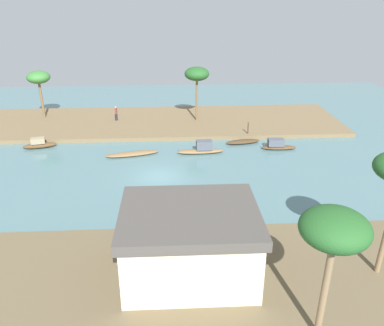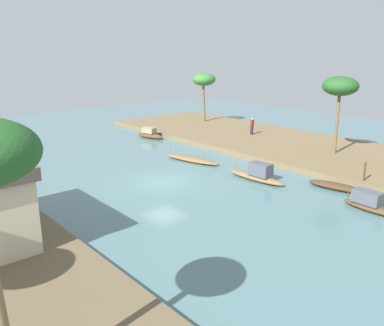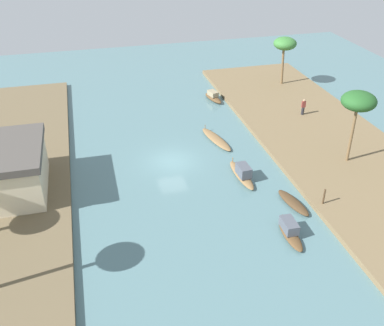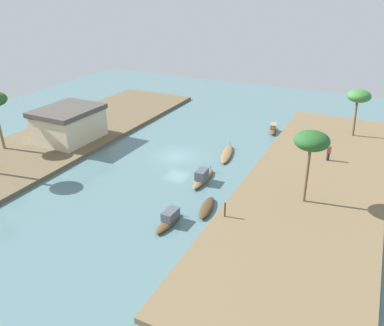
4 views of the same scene
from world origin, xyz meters
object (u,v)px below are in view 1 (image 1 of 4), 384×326
Objects in this scene: palm_tree_left_near at (197,74)px; sampan_foreground at (39,144)px; palm_tree_right_tall at (334,231)px; person_on_near_bank at (116,114)px; riverside_building at (190,242)px; sampan_with_red_awning at (132,154)px; sampan_midstream at (202,149)px; mooring_post at (248,128)px; palm_tree_left_far at (38,78)px; sampan_with_tall_canopy at (278,145)px; sampan_open_hull at (243,142)px.

sampan_foreground is at bearing 23.39° from palm_tree_left_near.
person_on_near_bank is at bearing -69.05° from palm_tree_right_tall.
sampan_with_red_awning is at bearing -75.48° from riverside_building.
sampan_midstream is 7.05m from mooring_post.
sampan_with_red_awning is 4.15× the size of mooring_post.
riverside_building is (-14.31, 21.05, 1.98)m from sampan_foreground.
riverside_building is (-16.35, 30.45, -2.94)m from palm_tree_left_far.
sampan_with_red_awning is 0.92× the size of palm_tree_left_far.
sampan_foreground is 2.69× the size of mooring_post.
sampan_midstream reaches higher than sampan_foreground.
palm_tree_left_far is at bearing -21.19° from sampan_with_tall_canopy.
sampan_midstream is (4.54, 2.48, 0.26)m from sampan_open_hull.
sampan_foreground is (9.68, -2.61, 0.23)m from sampan_with_red_awning.
riverside_building is at bearing -41.20° from palm_tree_right_tall.
sampan_foreground is 18.99m from palm_tree_left_near.
person_on_near_bank reaches higher than mooring_post.
sampan_with_red_awning is 3.09× the size of person_on_near_bank.
sampan_with_tall_canopy is 0.48× the size of riverside_building.
sampan_open_hull is at bearing -92.54° from palm_tree_right_tall.
sampan_foreground is at bearing -10.23° from sampan_open_hull.
sampan_open_hull is at bearing -107.36° from riverside_building.
sampan_open_hull is 0.71× the size of sampan_with_red_awning.
sampan_with_red_awning is 17.55m from palm_tree_left_far.
sampan_open_hull is 0.66× the size of palm_tree_left_far.
sampan_midstream reaches higher than sampan_with_tall_canopy.
palm_tree_left_near is at bearing 173.34° from palm_tree_left_far.
palm_tree_right_tall is (-21.96, 35.35, 0.71)m from palm_tree_left_far.
palm_tree_right_tall is (-19.91, 25.96, 5.62)m from sampan_foreground.
mooring_post is 28.47m from palm_tree_right_tall.
palm_tree_left_far reaches higher than sampan_with_red_awning.
person_on_near_bank reaches higher than sampan_with_red_awning.
palm_tree_left_far reaches higher than person_on_near_bank.
sampan_foreground is 0.53× the size of palm_tree_right_tall.
palm_tree_right_tall is at bearing 77.16° from sampan_open_hull.
palm_tree_left_far is 41.62m from palm_tree_right_tall.
palm_tree_left_near is (7.62, -9.02, 5.50)m from sampan_with_tall_canopy.
mooring_post is at bearing -124.54° from sampan_open_hull.
sampan_foreground is at bearing -2.40° from sampan_with_tall_canopy.
person_on_near_bank is at bearing -75.35° from riverside_building.
person_on_near_bank is at bearing -87.91° from sampan_with_red_awning.
palm_tree_left_near is 0.98× the size of palm_tree_right_tall.
person_on_near_bank is 16.07m from mooring_post.
mooring_post is at bearing 171.28° from sampan_foreground.
sampan_open_hull is at bearing -179.37° from sampan_with_red_awning.
mooring_post is at bearing -108.25° from person_on_near_bank.
sampan_with_tall_canopy is 2.76× the size of mooring_post.
sampan_open_hull is 21.07m from sampan_foreground.
person_on_near_bank is (2.70, -10.43, 1.04)m from sampan_with_red_awning.
sampan_with_tall_canopy is at bearing 156.96° from palm_tree_left_far.
sampan_with_red_awning is at bearing -66.32° from palm_tree_right_tall.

